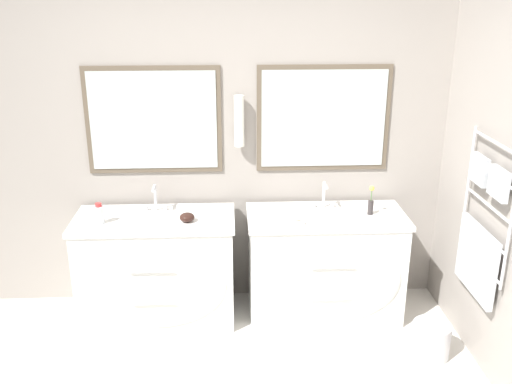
% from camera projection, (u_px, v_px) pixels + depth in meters
% --- Properties ---
extents(wall_back, '(4.97, 0.15, 2.60)m').
position_uv_depth(wall_back, '(222.00, 137.00, 4.24)').
color(wall_back, gray).
rests_on(wall_back, ground_plane).
extents(wall_right, '(0.13, 3.50, 2.60)m').
position_uv_depth(wall_right, '(503.00, 175.00, 3.44)').
color(wall_right, gray).
rests_on(wall_right, ground_plane).
extents(vanity_left, '(1.15, 0.60, 0.81)m').
position_uv_depth(vanity_left, '(157.00, 269.00, 4.17)').
color(vanity_left, white).
rests_on(vanity_left, ground_plane).
extents(vanity_right, '(1.15, 0.60, 0.81)m').
position_uv_depth(vanity_right, '(325.00, 265.00, 4.23)').
color(vanity_right, white).
rests_on(vanity_right, ground_plane).
extents(faucet_left, '(0.17, 0.13, 0.20)m').
position_uv_depth(faucet_left, '(155.00, 198.00, 4.16)').
color(faucet_left, silver).
rests_on(faucet_left, vanity_left).
extents(faucet_right, '(0.17, 0.13, 0.20)m').
position_uv_depth(faucet_right, '(324.00, 196.00, 4.22)').
color(faucet_right, silver).
rests_on(faucet_right, vanity_right).
extents(toiletry_bottle, '(0.07, 0.07, 0.15)m').
position_uv_depth(toiletry_bottle, '(99.00, 214.00, 3.95)').
color(toiletry_bottle, silver).
rests_on(toiletry_bottle, vanity_left).
extents(amenity_bowl, '(0.11, 0.11, 0.06)m').
position_uv_depth(amenity_bowl, '(187.00, 217.00, 3.99)').
color(amenity_bowl, black).
rests_on(amenity_bowl, vanity_left).
extents(flower_vase, '(0.04, 0.04, 0.22)m').
position_uv_depth(flower_vase, '(371.00, 203.00, 4.10)').
color(flower_vase, '#332D2D').
rests_on(flower_vase, vanity_right).
extents(soap_dish, '(0.10, 0.07, 0.04)m').
position_uv_depth(soap_dish, '(297.00, 221.00, 3.96)').
color(soap_dish, white).
rests_on(soap_dish, vanity_right).
extents(waste_bin, '(0.26, 0.26, 0.24)m').
position_uv_depth(waste_bin, '(431.00, 339.00, 3.83)').
color(waste_bin, '#B7B7BC').
rests_on(waste_bin, ground_plane).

